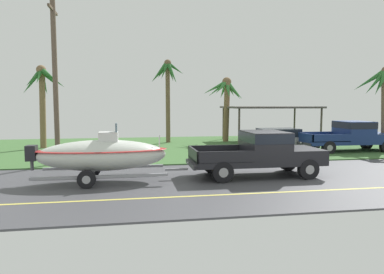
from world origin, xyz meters
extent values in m
cube|color=#424247|center=(0.00, 0.00, -0.03)|extent=(36.00, 8.00, 0.06)
cube|color=#3D6633|center=(0.00, 11.00, 0.00)|extent=(36.00, 14.00, 0.11)
cube|color=#DBCC4C|center=(0.00, -1.80, 0.00)|extent=(34.20, 0.12, 0.01)
cube|color=black|center=(-0.98, 0.88, 0.63)|extent=(5.25, 2.08, 0.22)
cube|color=black|center=(0.91, 0.88, 0.93)|extent=(1.47, 2.08, 0.38)
cube|color=black|center=(-0.62, 0.88, 1.28)|extent=(1.57, 2.08, 1.09)
cube|color=black|center=(-0.62, 0.88, 1.60)|extent=(1.59, 2.10, 0.38)
cube|color=black|center=(-2.50, 0.88, 0.76)|extent=(2.20, 2.08, 0.04)
cube|color=black|center=(-2.50, 1.88, 0.96)|extent=(2.20, 0.08, 0.45)
cube|color=black|center=(-2.50, -0.12, 0.96)|extent=(2.20, 0.08, 0.45)
cube|color=black|center=(-3.57, 0.88, 0.96)|extent=(0.08, 2.08, 0.45)
cube|color=#333338|center=(-3.67, 0.88, 0.57)|extent=(0.12, 1.87, 0.16)
sphere|color=#B2B2B7|center=(-3.79, 0.88, 0.62)|extent=(0.10, 0.10, 0.10)
cylinder|color=black|center=(0.83, 1.81, 0.40)|extent=(0.80, 0.28, 0.80)
cylinder|color=#9E9EA3|center=(0.83, 1.81, 0.40)|extent=(0.36, 0.29, 0.36)
cylinder|color=black|center=(0.83, -0.05, 0.40)|extent=(0.80, 0.28, 0.80)
cylinder|color=#9E9EA3|center=(0.83, -0.05, 0.40)|extent=(0.36, 0.29, 0.36)
cylinder|color=black|center=(-2.61, 1.81, 0.40)|extent=(0.80, 0.28, 0.80)
cylinder|color=#9E9EA3|center=(-2.61, 1.81, 0.40)|extent=(0.36, 0.29, 0.36)
cylinder|color=black|center=(-2.61, -0.05, 0.40)|extent=(0.80, 0.28, 0.80)
cylinder|color=#9E9EA3|center=(-2.61, -0.05, 0.40)|extent=(0.36, 0.29, 0.36)
cube|color=gray|center=(-4.24, 0.88, 0.38)|extent=(0.90, 0.10, 0.08)
cube|color=gray|center=(-7.06, 1.81, 0.38)|extent=(4.74, 0.12, 0.10)
cube|color=gray|center=(-7.06, -0.06, 0.38)|extent=(4.74, 0.12, 0.10)
cylinder|color=black|center=(-7.53, 1.87, 0.32)|extent=(0.64, 0.22, 0.64)
cylinder|color=#9E9EA3|center=(-7.53, 1.87, 0.32)|extent=(0.29, 0.23, 0.29)
cylinder|color=black|center=(-7.53, -0.12, 0.32)|extent=(0.64, 0.22, 0.64)
cylinder|color=#9E9EA3|center=(-7.53, -0.12, 0.32)|extent=(0.29, 0.23, 0.29)
ellipsoid|color=silver|center=(-7.06, 0.88, 1.01)|extent=(4.79, 1.76, 1.16)
ellipsoid|color=#B22626|center=(-7.06, 0.88, 1.21)|extent=(4.88, 1.79, 0.12)
cube|color=silver|center=(-6.82, 0.88, 1.57)|extent=(0.70, 0.60, 0.65)
cube|color=slate|center=(-6.52, 0.88, 2.04)|extent=(0.06, 0.56, 0.36)
cube|color=black|center=(-9.57, 0.88, 1.15)|extent=(0.36, 0.44, 0.56)
cylinder|color=#4C4C51|center=(-9.57, 0.88, 0.84)|extent=(0.12, 0.12, 0.64)
cylinder|color=silver|center=(-4.90, 0.88, 1.49)|extent=(0.04, 0.04, 0.50)
cube|color=navy|center=(7.13, 6.95, 0.63)|extent=(5.75, 2.06, 0.22)
cube|color=navy|center=(9.20, 6.95, 0.93)|extent=(1.61, 2.06, 0.38)
cube|color=navy|center=(7.53, 6.95, 1.31)|extent=(1.72, 2.06, 1.15)
cube|color=black|center=(7.53, 6.95, 1.66)|extent=(1.74, 2.08, 0.38)
cube|color=#112047|center=(5.46, 6.95, 0.76)|extent=(2.41, 2.06, 0.04)
cube|color=navy|center=(5.46, 7.94, 0.96)|extent=(2.41, 0.08, 0.45)
cube|color=navy|center=(5.46, 5.96, 0.96)|extent=(2.41, 0.08, 0.45)
cube|color=navy|center=(4.29, 6.95, 0.96)|extent=(0.08, 2.06, 0.45)
cube|color=#333338|center=(4.19, 6.95, 0.57)|extent=(0.12, 1.85, 0.16)
sphere|color=#B2B2B7|center=(4.07, 6.95, 0.62)|extent=(0.10, 0.10, 0.10)
cylinder|color=black|center=(9.12, 7.87, 0.40)|extent=(0.80, 0.28, 0.80)
cylinder|color=#9E9EA3|center=(9.12, 7.87, 0.40)|extent=(0.36, 0.29, 0.36)
cylinder|color=black|center=(5.34, 7.87, 0.40)|extent=(0.80, 0.28, 0.80)
cylinder|color=#9E9EA3|center=(5.34, 7.87, 0.40)|extent=(0.36, 0.29, 0.36)
cylinder|color=black|center=(5.34, 6.03, 0.40)|extent=(0.80, 0.28, 0.80)
cylinder|color=#9E9EA3|center=(5.34, 6.03, 0.40)|extent=(0.36, 0.29, 0.36)
cube|color=#99999E|center=(3.51, 8.51, 0.53)|extent=(4.39, 1.76, 0.70)
cube|color=black|center=(3.30, 8.51, 1.13)|extent=(2.46, 1.62, 0.50)
cylinder|color=black|center=(5.01, 9.30, 0.33)|extent=(0.66, 0.22, 0.66)
cylinder|color=#9E9EA3|center=(5.01, 9.30, 0.33)|extent=(0.30, 0.23, 0.30)
cylinder|color=black|center=(5.01, 7.72, 0.33)|extent=(0.66, 0.22, 0.66)
cylinder|color=#9E9EA3|center=(5.01, 7.72, 0.33)|extent=(0.30, 0.23, 0.30)
cylinder|color=black|center=(2.02, 9.30, 0.33)|extent=(0.66, 0.22, 0.66)
cylinder|color=#9E9EA3|center=(2.02, 9.30, 0.33)|extent=(0.30, 0.23, 0.30)
cylinder|color=black|center=(2.02, 7.72, 0.33)|extent=(0.66, 0.22, 0.66)
cylinder|color=#9E9EA3|center=(2.02, 7.72, 0.33)|extent=(0.30, 0.23, 0.30)
cylinder|color=#4C4238|center=(7.73, 15.39, 1.31)|extent=(0.14, 0.14, 2.62)
cylinder|color=#4C4238|center=(7.73, 11.09, 1.31)|extent=(0.14, 0.14, 2.62)
cylinder|color=#4C4238|center=(1.49, 15.39, 1.31)|extent=(0.14, 0.14, 2.62)
cylinder|color=#4C4238|center=(1.49, 11.09, 1.31)|extent=(0.14, 0.14, 2.62)
cube|color=#4C4742|center=(4.61, 13.24, 2.69)|extent=(6.74, 4.80, 0.14)
cylinder|color=brown|center=(-3.24, 13.74, 2.98)|extent=(0.33, 0.48, 5.97)
cone|color=#286028|center=(-2.67, 13.71, 5.57)|extent=(1.34, 0.35, 1.04)
cone|color=#286028|center=(-2.98, 14.15, 5.31)|extent=(0.95, 1.24, 1.51)
cone|color=#286028|center=(-3.56, 14.31, 5.46)|extent=(1.13, 1.58, 1.34)
cone|color=#286028|center=(-3.84, 13.77, 5.26)|extent=(1.54, 0.52, 1.68)
cone|color=#286028|center=(-3.52, 13.29, 5.35)|extent=(0.94, 1.26, 1.42)
cone|color=#286028|center=(-2.99, 13.19, 5.20)|extent=(0.97, 1.51, 1.76)
sphere|color=brown|center=(-3.24, 13.74, 5.97)|extent=(0.53, 0.53, 0.53)
cylinder|color=brown|center=(-11.70, 11.86, 2.58)|extent=(0.38, 0.77, 5.17)
cone|color=#286028|center=(-10.96, 11.71, 4.59)|extent=(1.72, 0.64, 1.38)
cone|color=#286028|center=(-11.28, 12.21, 4.65)|extent=(1.31, 1.20, 1.31)
cone|color=#286028|center=(-11.67, 12.45, 4.37)|extent=(0.39, 1.47, 1.76)
cone|color=#286028|center=(-12.29, 12.28, 4.64)|extent=(1.51, 1.19, 1.28)
cone|color=#286028|center=(-12.14, 11.92, 4.53)|extent=(1.20, 0.47, 1.43)
cone|color=#286028|center=(-12.14, 11.36, 4.36)|extent=(1.26, 1.36, 1.77)
cone|color=#286028|center=(-11.71, 11.28, 4.69)|extent=(0.31, 1.35, 1.16)
cone|color=#286028|center=(-11.21, 11.45, 4.85)|extent=(1.39, 1.27, 1.01)
sphere|color=brown|center=(-11.70, 11.86, 5.15)|extent=(0.61, 0.61, 0.61)
cylinder|color=brown|center=(9.81, 7.27, 2.52)|extent=(0.34, 0.65, 5.05)
cone|color=#2D6B2D|center=(9.92, 7.88, 4.28)|extent=(0.62, 1.54, 1.72)
cone|color=#2D6B2D|center=(9.13, 7.85, 4.44)|extent=(1.78, 1.59, 1.50)
cone|color=#2D6B2D|center=(9.19, 7.36, 4.30)|extent=(1.56, 0.55, 1.71)
cone|color=#2D6B2D|center=(9.39, 6.98, 4.45)|extent=(1.35, 1.12, 1.46)
cylinder|color=brown|center=(1.23, 13.52, 2.31)|extent=(0.43, 0.80, 4.64)
cone|color=#387A38|center=(1.77, 13.53, 3.97)|extent=(1.41, 0.44, 1.57)
cone|color=#387A38|center=(1.60, 13.82, 4.09)|extent=(1.22, 1.08, 1.32)
cone|color=#387A38|center=(1.16, 14.16, 4.02)|extent=(0.56, 1.60, 1.49)
cone|color=#387A38|center=(0.62, 13.93, 4.08)|extent=(1.53, 1.15, 1.31)
cone|color=#387A38|center=(0.32, 13.51, 4.16)|extent=(1.98, 0.35, 1.22)
cone|color=#387A38|center=(0.68, 12.99, 4.18)|extent=(1.50, 1.46, 1.22)
cone|color=#387A38|center=(1.22, 13.07, 4.02)|extent=(0.48, 1.27, 1.47)
cone|color=#387A38|center=(1.73, 13.13, 3.96)|extent=(1.42, 1.22, 1.57)
sphere|color=brown|center=(1.23, 13.52, 4.62)|extent=(0.69, 0.69, 0.69)
cylinder|color=brown|center=(-9.50, 5.11, 3.96)|extent=(0.24, 0.24, 7.92)
cube|color=brown|center=(-9.50, 5.11, 7.32)|extent=(0.10, 1.80, 0.12)
camera|label=1|loc=(-5.95, -12.68, 2.94)|focal=33.00mm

